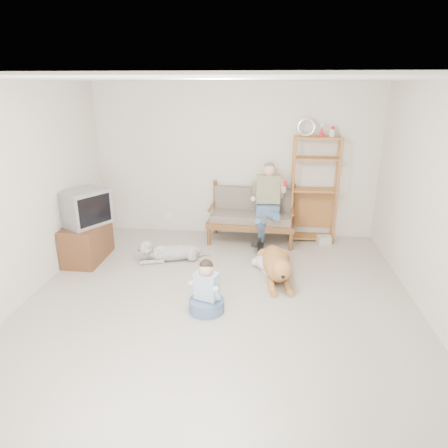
# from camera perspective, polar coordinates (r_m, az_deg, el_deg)

# --- Properties ---
(floor) EXTENTS (5.50, 5.50, 0.00)m
(floor) POSITION_cam_1_polar(r_m,az_deg,el_deg) (5.08, -0.90, -12.12)
(floor) COLOR beige
(floor) RESTS_ON ground
(ceiling) EXTENTS (5.50, 5.50, 0.00)m
(ceiling) POSITION_cam_1_polar(r_m,az_deg,el_deg) (4.33, -1.09, 20.02)
(ceiling) COLOR white
(ceiling) RESTS_ON ground
(wall_back) EXTENTS (5.00, 0.00, 5.00)m
(wall_back) POSITION_cam_1_polar(r_m,az_deg,el_deg) (7.18, 1.61, 8.95)
(wall_back) COLOR beige
(wall_back) RESTS_ON ground
(wall_front) EXTENTS (5.00, 0.00, 5.00)m
(wall_front) POSITION_cam_1_polar(r_m,az_deg,el_deg) (2.09, -10.39, -19.69)
(wall_front) COLOR beige
(wall_front) RESTS_ON ground
(wall_left) EXTENTS (0.00, 5.50, 5.50)m
(wall_left) POSITION_cam_1_polar(r_m,az_deg,el_deg) (5.41, -28.37, 3.09)
(wall_left) COLOR beige
(wall_left) RESTS_ON ground
(wall_right) EXTENTS (0.00, 5.50, 5.50)m
(wall_right) POSITION_cam_1_polar(r_m,az_deg,el_deg) (4.91, 29.41, 1.44)
(wall_right) COLOR beige
(wall_right) RESTS_ON ground
(loveseat) EXTENTS (1.54, 0.80, 0.95)m
(loveseat) POSITION_cam_1_polar(r_m,az_deg,el_deg) (7.04, 3.97, 1.43)
(loveseat) COLOR brown
(loveseat) RESTS_ON ground
(man) EXTENTS (0.54, 0.77, 1.24)m
(man) POSITION_cam_1_polar(r_m,az_deg,el_deg) (6.76, 6.07, 2.06)
(man) COLOR slate
(man) RESTS_ON loveseat
(etagere) EXTENTS (0.81, 0.36, 2.13)m
(etagere) POSITION_cam_1_polar(r_m,az_deg,el_deg) (7.11, 12.75, 4.97)
(etagere) COLOR #B37238
(etagere) RESTS_ON ground
(book_stack) EXTENTS (0.25, 0.21, 0.14)m
(book_stack) POSITION_cam_1_polar(r_m,az_deg,el_deg) (7.20, 14.11, -2.22)
(book_stack) COLOR silver
(book_stack) RESTS_ON ground
(tv_stand) EXTENTS (0.51, 0.91, 0.60)m
(tv_stand) POSITION_cam_1_polar(r_m,az_deg,el_deg) (6.65, -18.99, -2.42)
(tv_stand) COLOR brown
(tv_stand) RESTS_ON ground
(crt_tv) EXTENTS (0.78, 0.82, 0.54)m
(crt_tv) POSITION_cam_1_polar(r_m,az_deg,el_deg) (6.46, -19.29, 2.26)
(crt_tv) COLOR slate
(crt_tv) RESTS_ON tv_stand
(wall_outlet) EXTENTS (0.12, 0.02, 0.08)m
(wall_outlet) POSITION_cam_1_polar(r_m,az_deg,el_deg) (7.62, -7.89, 1.24)
(wall_outlet) COLOR white
(wall_outlet) RESTS_ON ground
(golden_retriever) EXTENTS (0.49, 1.54, 0.47)m
(golden_retriever) POSITION_cam_1_polar(r_m,az_deg,el_deg) (5.82, 7.55, -5.80)
(golden_retriever) COLOR #A67239
(golden_retriever) RESTS_ON ground
(shaggy_dog) EXTENTS (1.16, 0.53, 0.36)m
(shaggy_dog) POSITION_cam_1_polar(r_m,az_deg,el_deg) (6.37, -7.92, -3.97)
(shaggy_dog) COLOR white
(shaggy_dog) RESTS_ON ground
(terrier) EXTENTS (0.41, 0.64, 0.26)m
(terrier) POSITION_cam_1_polar(r_m,az_deg,el_deg) (6.00, 6.05, -5.79)
(terrier) COLOR silver
(terrier) RESTS_ON ground
(child) EXTENTS (0.44, 0.44, 0.69)m
(child) POSITION_cam_1_polar(r_m,az_deg,el_deg) (4.94, -2.50, -9.78)
(child) COLOR slate
(child) RESTS_ON ground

